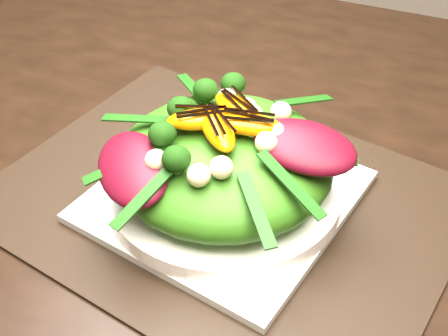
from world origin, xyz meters
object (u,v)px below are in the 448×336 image
at_px(placemat, 224,200).
at_px(salad_bowl, 224,186).
at_px(dining_table, 269,185).
at_px(orange_segment, 216,110).
at_px(lettuce_mound, 224,161).
at_px(plate_base, 224,196).

height_order(placemat, salad_bowl, salad_bowl).
bearing_deg(dining_table, orange_segment, -132.96).
xyz_separation_m(salad_bowl, lettuce_mound, (0.00, 0.00, 0.03)).
distance_m(dining_table, orange_segment, 0.13).
xyz_separation_m(dining_table, salad_bowl, (-0.03, -0.06, 0.04)).
bearing_deg(placemat, orange_segment, 131.58).
bearing_deg(placemat, salad_bowl, -90.00).
distance_m(plate_base, orange_segment, 0.09).
height_order(plate_base, salad_bowl, salad_bowl).
relative_size(plate_base, orange_segment, 3.57).
distance_m(placemat, plate_base, 0.01).
height_order(plate_base, lettuce_mound, lettuce_mound).
bearing_deg(placemat, lettuce_mound, -63.43).
bearing_deg(salad_bowl, placemat, 90.00).
bearing_deg(salad_bowl, plate_base, 0.00).
xyz_separation_m(placemat, plate_base, (0.00, -0.00, 0.01)).
relative_size(salad_bowl, orange_segment, 3.61).
distance_m(placemat, orange_segment, 0.10).
xyz_separation_m(plate_base, orange_segment, (-0.02, 0.02, 0.09)).
height_order(plate_base, orange_segment, orange_segment).
relative_size(dining_table, placemat, 3.57).
height_order(placemat, orange_segment, orange_segment).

